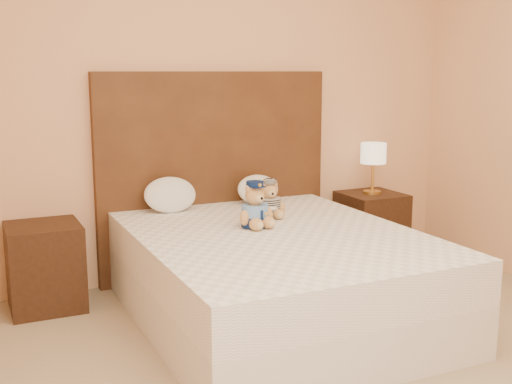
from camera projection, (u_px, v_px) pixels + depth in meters
room_walls at (350, 4)px, 2.95m from camera, size 4.04×4.52×2.72m
bed at (276, 276)px, 3.90m from camera, size 1.60×2.00×0.55m
headboard at (215, 175)px, 4.71m from camera, size 1.75×0.08×1.50m
nightstand_left at (45, 266)px, 4.09m from camera, size 0.45×0.45×0.55m
nightstand_right at (371, 227)px, 5.12m from camera, size 0.45×0.45×0.55m
lamp at (373, 156)px, 5.02m from camera, size 0.20×0.20×0.40m
teddy_police at (255, 205)px, 3.95m from camera, size 0.28×0.28×0.29m
teddy_prisoner at (269, 199)px, 4.22m from camera, size 0.24×0.23×0.25m
pillow_left at (170, 193)px, 4.39m from camera, size 0.37×0.24×0.26m
pillow_right at (258, 188)px, 4.67m from camera, size 0.32×0.21×0.23m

